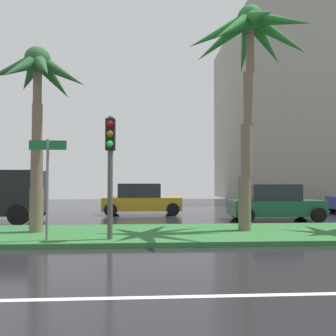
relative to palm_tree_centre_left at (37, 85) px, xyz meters
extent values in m
cube|color=black|center=(0.51, 0.66, -5.30)|extent=(90.00, 42.00, 0.10)
cube|color=#2D6B33|center=(0.51, -0.34, -5.18)|extent=(85.50, 4.00, 0.15)
cylinder|color=brown|center=(0.06, -0.11, -4.36)|extent=(0.46, 0.46, 1.48)
cylinder|color=brown|center=(0.04, -0.07, -2.88)|extent=(0.41, 0.41, 1.48)
cylinder|color=brown|center=(0.02, -0.03, -1.40)|extent=(0.35, 0.35, 1.48)
cylinder|color=brown|center=(0.00, 0.01, 0.07)|extent=(0.30, 0.30, 1.48)
sphere|color=#26532B|center=(0.00, 0.01, 0.91)|extent=(0.90, 0.90, 0.90)
cone|color=#26532B|center=(0.82, 0.02, 0.47)|extent=(1.91, 0.58, 1.38)
cone|color=#26532B|center=(0.38, 0.70, 0.41)|extent=(1.40, 1.90, 1.48)
cone|color=#26532B|center=(-0.50, 0.72, 0.56)|extent=(1.58, 1.90, 1.23)
cone|color=#26532B|center=(-0.86, 0.03, 0.57)|extent=(1.95, 0.60, 1.20)
cone|color=#26532B|center=(-0.28, -0.71, 0.40)|extent=(1.20, 1.94, 1.49)
cone|color=#26532B|center=(0.39, -0.69, 0.45)|extent=(1.40, 1.93, 1.41)
cylinder|color=brown|center=(7.31, -0.17, -4.16)|extent=(0.45, 0.45, 1.89)
cylinder|color=brown|center=(7.40, -0.16, -2.27)|extent=(0.39, 0.39, 1.89)
cylinder|color=brown|center=(7.48, -0.16, -0.38)|extent=(0.34, 0.34, 1.89)
cylinder|color=brown|center=(7.56, -0.15, 1.50)|extent=(0.29, 0.29, 1.89)
sphere|color=#28702F|center=(7.56, -0.15, 2.55)|extent=(0.90, 0.90, 0.90)
cone|color=#28702F|center=(8.61, -0.16, 1.91)|extent=(2.40, 0.59, 1.75)
cone|color=#28702F|center=(8.38, 0.56, 1.97)|extent=(2.20, 2.02, 1.64)
cone|color=#28702F|center=(7.68, 0.87, 1.88)|extent=(0.82, 2.41, 1.81)
cone|color=#28702F|center=(6.70, 0.51, 1.98)|extent=(2.27, 1.93, 1.62)
cone|color=#28702F|center=(6.46, -0.04, 2.03)|extent=(2.50, 0.80, 1.55)
cone|color=#28702F|center=(6.81, -0.85, 1.88)|extent=(2.11, 2.02, 1.81)
cone|color=#28702F|center=(7.55, -1.29, 2.09)|extent=(0.60, 2.49, 1.44)
cone|color=#28702F|center=(8.28, -1.02, 2.06)|extent=(2.00, 2.27, 1.49)
cylinder|color=#4C4C47|center=(2.74, -1.66, -3.24)|extent=(0.16, 0.16, 3.71)
cube|color=black|center=(2.74, -1.66, -1.94)|extent=(0.28, 0.32, 0.96)
sphere|color=maroon|center=(2.74, -1.83, -1.64)|extent=(0.20, 0.20, 0.20)
sphere|color=#7F600F|center=(2.74, -1.83, -1.94)|extent=(0.20, 0.20, 0.20)
sphere|color=#1EEA3F|center=(2.74, -1.83, -2.24)|extent=(0.20, 0.20, 0.20)
cylinder|color=slate|center=(0.90, -1.76, -3.60)|extent=(0.08, 0.08, 3.00)
cube|color=#146B2D|center=(0.90, -1.76, -2.28)|extent=(1.10, 0.03, 0.28)
cube|color=black|center=(-2.10, 3.94, -3.44)|extent=(1.90, 2.21, 1.10)
cylinder|color=black|center=(-1.60, 5.11, -4.79)|extent=(0.92, 0.30, 0.92)
cylinder|color=black|center=(-1.60, 2.77, -4.79)|extent=(0.92, 0.30, 0.92)
cube|color=#B28C1E|center=(3.57, 6.90, -4.65)|extent=(4.30, 1.76, 0.72)
cube|color=#1E2328|center=(3.42, 6.90, -3.91)|extent=(2.30, 1.58, 0.76)
cylinder|color=black|center=(5.22, 7.80, -4.91)|extent=(0.68, 0.22, 0.68)
cylinder|color=black|center=(5.22, 6.00, -4.91)|extent=(0.68, 0.22, 0.68)
cylinder|color=black|center=(1.92, 7.80, -4.91)|extent=(0.68, 0.22, 0.68)
cylinder|color=black|center=(1.92, 6.00, -4.91)|extent=(0.68, 0.22, 0.68)
cube|color=#195133|center=(9.97, 3.84, -4.65)|extent=(4.30, 1.76, 0.72)
cube|color=#1E2328|center=(9.82, 3.84, -3.91)|extent=(2.30, 1.58, 0.76)
cylinder|color=black|center=(11.62, 4.74, -4.91)|extent=(0.68, 0.22, 0.68)
cylinder|color=black|center=(11.62, 2.94, -4.91)|extent=(0.68, 0.22, 0.68)
cylinder|color=black|center=(8.32, 4.74, -4.91)|extent=(0.68, 0.22, 0.68)
cylinder|color=black|center=(8.32, 2.94, -4.91)|extent=(0.68, 0.22, 0.68)
cylinder|color=black|center=(14.99, 7.72, -4.91)|extent=(0.68, 0.22, 0.68)
cube|color=gray|center=(19.23, 20.30, 2.80)|extent=(15.09, 13.97, 16.11)
camera|label=1|loc=(3.89, -11.97, -3.30)|focal=36.05mm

